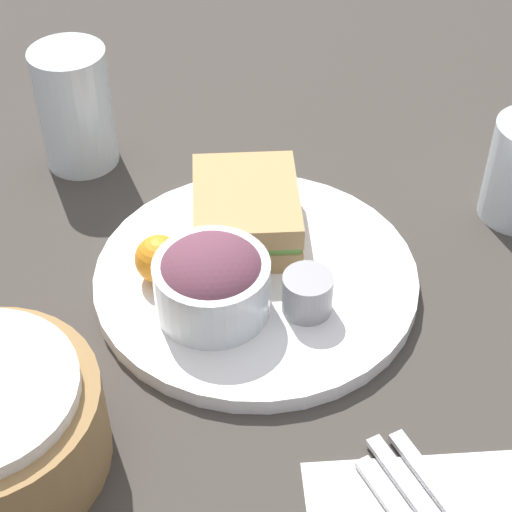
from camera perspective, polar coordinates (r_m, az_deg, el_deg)
name	(u,v)px	position (r m, az deg, el deg)	size (l,w,h in m)	color
ground_plane	(256,285)	(0.79, 0.00, -1.94)	(4.00, 4.00, 0.00)	#3D3833
plate	(256,279)	(0.79, 0.00, -1.51)	(0.30, 0.30, 0.02)	white
sandwich	(246,212)	(0.81, -0.68, 2.98)	(0.12, 0.10, 0.05)	tan
salad_bowl	(212,281)	(0.73, -2.96, -1.65)	(0.10, 0.10, 0.07)	white
dressing_cup	(307,293)	(0.74, 3.44, -2.50)	(0.04, 0.04, 0.04)	#99999E
orange_wedge	(159,256)	(0.77, -6.48, -0.02)	(0.04, 0.04, 0.04)	orange
drink_glass	(75,108)	(0.93, -11.97, 9.63)	(0.08, 0.08, 0.13)	silver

